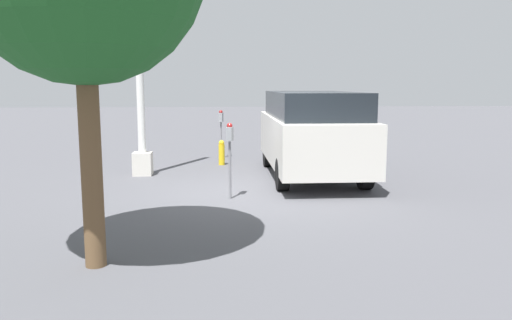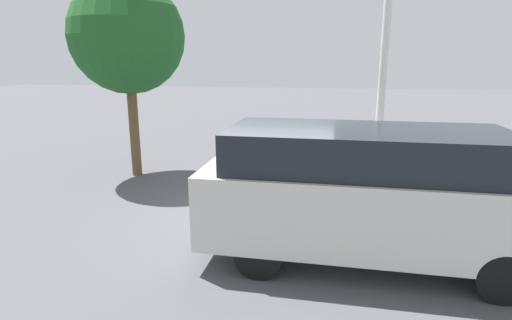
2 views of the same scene
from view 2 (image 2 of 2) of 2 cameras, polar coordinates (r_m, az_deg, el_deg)
The scene contains 6 objects.
ground_plane at distance 7.96m, azimuth 1.42°, elevation -7.69°, with size 80.00×80.00×0.00m, color #4C4C51.
parking_meter_near at distance 8.13m, azimuth -0.60°, elevation 0.67°, with size 0.22×0.15×1.45m.
lamp_post at distance 9.87m, azimuth 17.61°, elevation 10.99°, with size 0.44×0.44×6.85m.
parked_van at distance 6.12m, azimuth 15.92°, elevation -4.15°, with size 4.95×1.97×1.99m.
street_tree at distance 10.72m, azimuth -17.89°, elevation 16.38°, with size 2.80×2.80×4.93m.
fire_hydrant at distance 8.68m, azimuth 27.19°, elevation -5.07°, with size 0.17×0.17×0.67m.
Camera 2 is at (1.22, -7.30, 2.92)m, focal length 28.00 mm.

